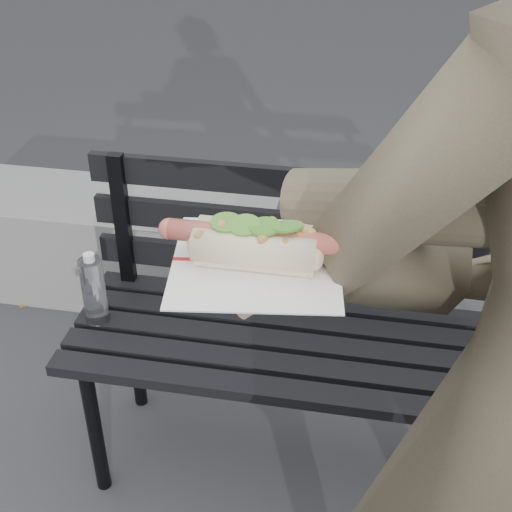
% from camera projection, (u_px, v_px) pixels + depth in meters
% --- Properties ---
extents(park_bench, '(1.50, 0.44, 0.88)m').
position_uv_depth(park_bench, '(349.00, 317.00, 1.87)').
color(park_bench, black).
rests_on(park_bench, ground).
extents(concrete_block, '(1.20, 0.40, 0.40)m').
position_uv_depth(concrete_block, '(122.00, 244.00, 2.78)').
color(concrete_block, slate).
rests_on(concrete_block, ground).
extents(held_hotdog, '(0.63, 0.30, 0.20)m').
position_uv_depth(held_hotdog, '(434.00, 222.00, 0.80)').
color(held_hotdog, '#4C4232').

